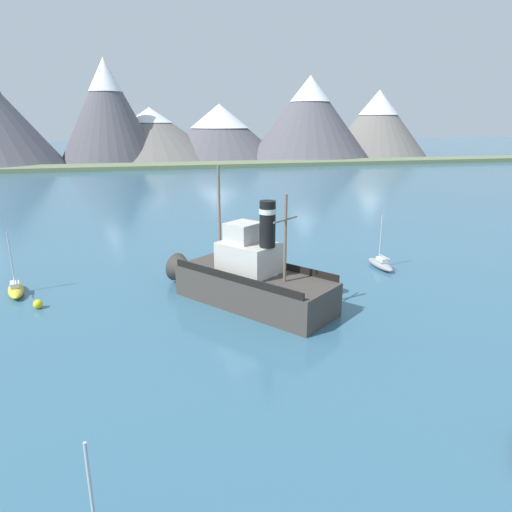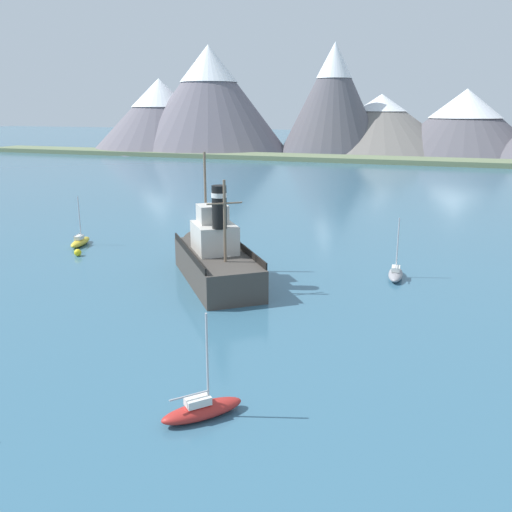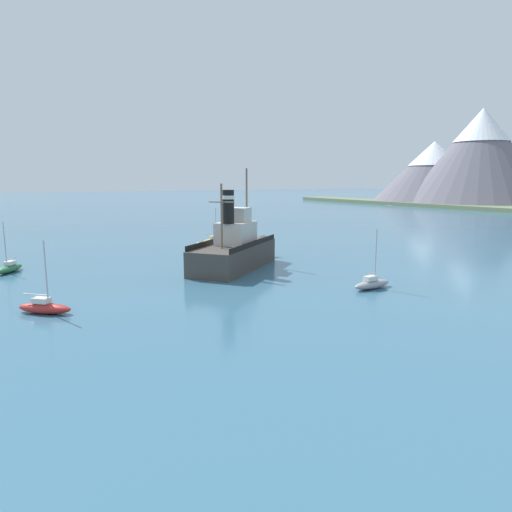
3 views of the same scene
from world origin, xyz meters
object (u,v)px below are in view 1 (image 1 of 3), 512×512
object	(u,v)px
old_tugboat	(247,279)
mooring_buoy	(38,304)
sailboat_yellow	(16,289)
sailboat_grey	(381,264)

from	to	relation	value
old_tugboat	mooring_buoy	world-z (taller)	old_tugboat
sailboat_yellow	sailboat_grey	world-z (taller)	same
sailboat_grey	mooring_buoy	size ratio (longest dim) A/B	7.32
old_tugboat	sailboat_yellow	world-z (taller)	old_tugboat
sailboat_yellow	sailboat_grey	bearing A→B (deg)	-1.19
sailboat_grey	mooring_buoy	bearing A→B (deg)	-174.46
old_tugboat	sailboat_yellow	size ratio (longest dim) A/B	2.75
old_tugboat	sailboat_yellow	xyz separation A→B (m)	(-17.15, 5.79, -1.40)
sailboat_yellow	mooring_buoy	size ratio (longest dim) A/B	7.32
sailboat_yellow	mooring_buoy	xyz separation A→B (m)	(2.26, -3.40, -0.09)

